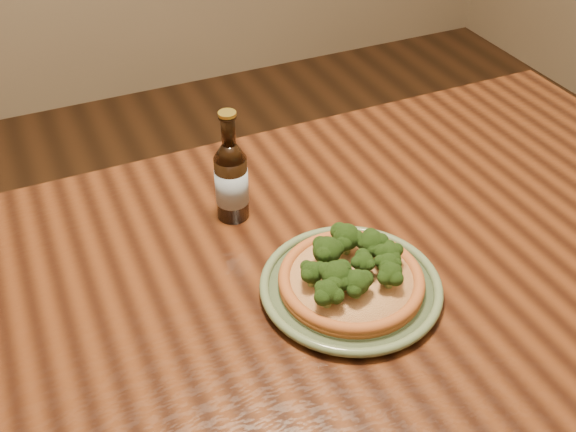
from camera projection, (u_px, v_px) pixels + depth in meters
name	position (u px, v px, depth m)	size (l,w,h in m)	color
table	(299.00, 341.00, 1.03)	(1.60, 0.90, 0.75)	#4B2310
plate	(351.00, 286.00, 0.98)	(0.27, 0.27, 0.02)	#5B6E4C
pizza	(351.00, 275.00, 0.97)	(0.21, 0.21, 0.07)	#AF5B27
beer_bottle	(231.00, 180.00, 1.08)	(0.05, 0.05, 0.20)	black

